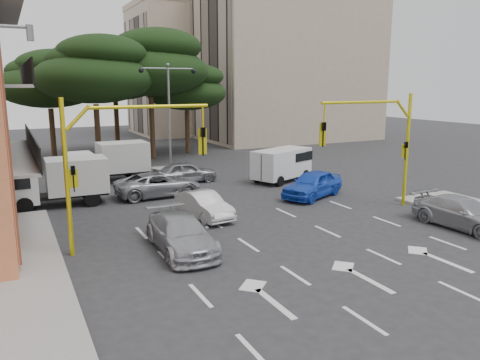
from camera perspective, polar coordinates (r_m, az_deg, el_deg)
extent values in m
plane|color=#28282B|center=(20.30, 6.05, -7.03)|extent=(120.00, 120.00, 0.00)
cube|color=gray|center=(34.42, -8.40, 0.75)|extent=(1.40, 6.00, 0.15)
cube|color=black|center=(24.17, -26.90, 9.27)|extent=(0.12, 14.72, 11.20)
cube|color=tan|center=(57.04, 5.93, 14.05)|extent=(20.00, 12.00, 18.00)
cube|color=black|center=(52.34, -3.71, 13.77)|extent=(0.12, 11.04, 16.20)
cube|color=tan|center=(64.59, -5.39, 12.87)|extent=(16.00, 12.00, 16.00)
cube|color=black|center=(62.11, -12.48, 12.25)|extent=(0.12, 11.04, 14.20)
cube|color=tan|center=(65.33, -5.53, 20.21)|extent=(16.15, 12.15, 0.70)
cylinder|color=#382616|center=(38.91, -16.94, 5.19)|extent=(0.44, 0.44, 4.95)
ellipsoid|color=black|center=(38.71, -17.33, 11.75)|extent=(9.15, 9.15, 3.87)
ellipsoid|color=black|center=(38.49, -16.49, 14.60)|extent=(6.86, 6.86, 2.86)
ellipsoid|color=black|center=(38.97, -18.27, 13.64)|extent=(6.07, 6.07, 2.64)
cylinder|color=#382616|center=(41.93, -10.66, 6.22)|extent=(0.44, 0.44, 5.40)
ellipsoid|color=black|center=(41.78, -10.91, 12.87)|extent=(9.98, 9.98, 4.22)
ellipsoid|color=black|center=(41.67, -10.04, 15.72)|extent=(7.49, 7.49, 3.12)
ellipsoid|color=black|center=(42.00, -11.78, 14.80)|extent=(6.62, 6.62, 2.88)
cylinder|color=#382616|center=(42.52, -21.85, 5.06)|extent=(0.44, 0.44, 4.50)
ellipsoid|color=black|center=(42.31, -22.26, 10.51)|extent=(8.32, 8.32, 3.52)
ellipsoid|color=black|center=(41.99, -21.56, 12.88)|extent=(6.24, 6.24, 2.60)
ellipsoid|color=black|center=(42.58, -23.10, 12.06)|extent=(5.52, 5.52, 2.40)
cylinder|color=#382616|center=(45.12, -6.43, 5.85)|extent=(0.44, 0.44, 4.05)
ellipsoid|color=black|center=(44.91, -6.53, 10.48)|extent=(7.49, 7.49, 3.17)
ellipsoid|color=black|center=(44.75, -5.66, 12.46)|extent=(5.62, 5.62, 2.34)
ellipsoid|color=black|center=(45.02, -7.31, 11.84)|extent=(4.97, 4.97, 2.16)
cylinder|color=#382616|center=(46.32, -14.76, 6.25)|extent=(0.44, 0.44, 4.95)
ellipsoid|color=black|center=(46.15, -15.05, 11.76)|extent=(9.15, 9.15, 3.87)
ellipsoid|color=black|center=(45.94, -14.32, 14.14)|extent=(6.86, 6.86, 2.86)
ellipsoid|color=black|center=(46.37, -15.84, 13.35)|extent=(6.07, 6.07, 2.64)
cylinder|color=yellow|center=(26.55, 19.67, 3.42)|extent=(0.18, 0.18, 6.00)
cylinder|color=yellow|center=(25.95, 19.16, 8.28)|extent=(0.95, 0.14, 0.95)
cylinder|color=yellow|center=(24.06, 14.56, 9.17)|extent=(4.80, 0.14, 0.14)
cylinder|color=yellow|center=(22.70, 10.26, 8.09)|extent=(0.08, 0.08, 0.90)
imported|color=black|center=(22.78, 10.16, 5.46)|extent=(0.20, 0.24, 1.20)
cube|color=yellow|center=(22.85, 10.04, 5.48)|extent=(0.36, 0.06, 1.10)
imported|color=black|center=(26.29, 19.57, 3.35)|extent=(0.16, 0.20, 1.00)
cube|color=yellow|center=(26.36, 19.42, 3.38)|extent=(0.35, 0.08, 0.70)
cylinder|color=yellow|center=(18.58, -20.36, 0.13)|extent=(0.18, 0.18, 6.00)
cylinder|color=yellow|center=(18.36, -19.14, 7.19)|extent=(0.95, 0.14, 0.95)
cylinder|color=yellow|center=(18.90, -10.84, 8.78)|extent=(4.80, 0.14, 0.14)
cylinder|color=yellow|center=(19.64, -4.55, 7.73)|extent=(0.08, 0.08, 0.90)
imported|color=black|center=(19.74, -4.51, 4.69)|extent=(0.20, 0.24, 1.20)
cube|color=yellow|center=(19.81, -4.59, 4.71)|extent=(0.36, 0.06, 1.10)
imported|color=black|center=(18.46, -19.63, 0.11)|extent=(0.16, 0.20, 1.00)
cube|color=yellow|center=(18.56, -19.67, 0.17)|extent=(0.35, 0.08, 0.70)
cylinder|color=slate|center=(15.26, -24.23, 16.04)|extent=(0.20, 0.20, 0.45)
cylinder|color=slate|center=(33.92, -8.59, 7.11)|extent=(0.16, 0.16, 7.50)
cylinder|color=slate|center=(33.57, -10.28, 13.25)|extent=(1.80, 0.10, 0.10)
sphere|color=black|center=(33.30, -11.97, 12.95)|extent=(0.36, 0.36, 0.36)
cylinder|color=slate|center=(34.13, -7.31, 13.31)|extent=(1.80, 0.10, 0.10)
sphere|color=black|center=(34.47, -5.69, 13.08)|extent=(0.36, 0.36, 0.36)
sphere|color=slate|center=(33.85, -8.80, 13.71)|extent=(0.24, 0.24, 0.24)
imported|color=silver|center=(23.05, -4.43, -3.07)|extent=(1.86, 4.03, 1.28)
imported|color=blue|center=(27.50, 8.85, -0.49)|extent=(4.91, 3.57, 1.55)
imported|color=#A4A6AC|center=(18.65, -7.24, -6.48)|extent=(2.17, 4.93, 1.41)
imported|color=#97989E|center=(27.86, -9.91, -0.53)|extent=(5.13, 2.54, 1.40)
imported|color=gray|center=(31.51, -6.71, 0.99)|extent=(4.22, 1.71, 1.44)
imported|color=#9B9CA2|center=(23.67, 25.55, -3.67)|extent=(2.20, 4.88, 1.39)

